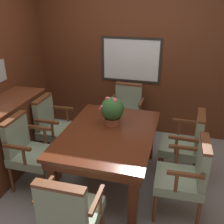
{
  "coord_description": "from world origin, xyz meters",
  "views": [
    {
      "loc": [
        0.8,
        -2.52,
        2.25
      ],
      "look_at": [
        0.02,
        0.33,
        0.92
      ],
      "focal_mm": 42.0,
      "sensor_mm": 36.0,
      "label": 1
    }
  ],
  "objects_px": {
    "chair_left_far": "(54,125)",
    "sideboard_cabinet": "(8,136)",
    "chair_left_near": "(28,149)",
    "chair_head_near": "(69,213)",
    "chair_right_near": "(187,175)",
    "chair_right_far": "(186,142)",
    "dining_table": "(109,139)",
    "potted_plant": "(112,110)",
    "chair_head_far": "(127,110)"
  },
  "relations": [
    {
      "from": "chair_left_far",
      "to": "chair_right_far",
      "type": "xyz_separation_m",
      "value": [
        1.86,
        0.01,
        0.0
      ]
    },
    {
      "from": "chair_right_near",
      "to": "sideboard_cabinet",
      "type": "height_order",
      "value": "sideboard_cabinet"
    },
    {
      "from": "dining_table",
      "to": "chair_left_near",
      "type": "relative_size",
      "value": 1.63
    },
    {
      "from": "chair_left_near",
      "to": "chair_head_far",
      "type": "relative_size",
      "value": 1.0
    },
    {
      "from": "chair_left_near",
      "to": "sideboard_cabinet",
      "type": "height_order",
      "value": "sideboard_cabinet"
    },
    {
      "from": "chair_left_near",
      "to": "chair_right_near",
      "type": "height_order",
      "value": "same"
    },
    {
      "from": "chair_left_far",
      "to": "sideboard_cabinet",
      "type": "height_order",
      "value": "sideboard_cabinet"
    },
    {
      "from": "chair_head_near",
      "to": "chair_right_near",
      "type": "distance_m",
      "value": 1.27
    },
    {
      "from": "sideboard_cabinet",
      "to": "chair_right_far",
      "type": "bearing_deg",
      "value": 10.0
    },
    {
      "from": "chair_head_near",
      "to": "chair_right_far",
      "type": "relative_size",
      "value": 1.0
    },
    {
      "from": "chair_head_far",
      "to": "chair_right_near",
      "type": "relative_size",
      "value": 1.0
    },
    {
      "from": "chair_head_near",
      "to": "chair_head_far",
      "type": "relative_size",
      "value": 1.0
    },
    {
      "from": "dining_table",
      "to": "chair_left_far",
      "type": "distance_m",
      "value": 1.0
    },
    {
      "from": "chair_left_near",
      "to": "chair_right_far",
      "type": "relative_size",
      "value": 1.0
    },
    {
      "from": "chair_left_near",
      "to": "chair_right_near",
      "type": "bearing_deg",
      "value": -90.16
    },
    {
      "from": "chair_head_near",
      "to": "chair_right_near",
      "type": "relative_size",
      "value": 1.0
    },
    {
      "from": "chair_head_near",
      "to": "chair_right_far",
      "type": "height_order",
      "value": "same"
    },
    {
      "from": "chair_head_far",
      "to": "chair_right_far",
      "type": "relative_size",
      "value": 1.0
    },
    {
      "from": "dining_table",
      "to": "chair_left_near",
      "type": "distance_m",
      "value": 1.0
    },
    {
      "from": "chair_right_far",
      "to": "sideboard_cabinet",
      "type": "distance_m",
      "value": 2.38
    },
    {
      "from": "chair_left_near",
      "to": "chair_head_near",
      "type": "xyz_separation_m",
      "value": [
        0.91,
        -0.82,
        0.0
      ]
    },
    {
      "from": "dining_table",
      "to": "sideboard_cabinet",
      "type": "distance_m",
      "value": 1.42
    },
    {
      "from": "chair_left_near",
      "to": "chair_right_far",
      "type": "xyz_separation_m",
      "value": [
        1.87,
        0.68,
        0.0
      ]
    },
    {
      "from": "potted_plant",
      "to": "chair_left_far",
      "type": "bearing_deg",
      "value": 172.87
    },
    {
      "from": "dining_table",
      "to": "potted_plant",
      "type": "bearing_deg",
      "value": 95.55
    },
    {
      "from": "sideboard_cabinet",
      "to": "potted_plant",
      "type": "bearing_deg",
      "value": 11.73
    },
    {
      "from": "chair_left_far",
      "to": "potted_plant",
      "type": "distance_m",
      "value": 1.0
    },
    {
      "from": "chair_head_far",
      "to": "chair_left_far",
      "type": "height_order",
      "value": "same"
    },
    {
      "from": "chair_left_near",
      "to": "chair_left_far",
      "type": "relative_size",
      "value": 1.0
    },
    {
      "from": "sideboard_cabinet",
      "to": "dining_table",
      "type": "bearing_deg",
      "value": 2.5
    },
    {
      "from": "chair_left_far",
      "to": "sideboard_cabinet",
      "type": "xyz_separation_m",
      "value": [
        -0.48,
        -0.4,
        -0.03
      ]
    },
    {
      "from": "chair_left_far",
      "to": "chair_right_far",
      "type": "distance_m",
      "value": 1.86
    },
    {
      "from": "potted_plant",
      "to": "dining_table",
      "type": "bearing_deg",
      "value": -84.45
    },
    {
      "from": "chair_left_near",
      "to": "potted_plant",
      "type": "bearing_deg",
      "value": -58.83
    },
    {
      "from": "chair_left_near",
      "to": "chair_right_far",
      "type": "bearing_deg",
      "value": -70.1
    },
    {
      "from": "chair_left_near",
      "to": "sideboard_cabinet",
      "type": "bearing_deg",
      "value": 59.94
    },
    {
      "from": "chair_right_near",
      "to": "chair_right_far",
      "type": "xyz_separation_m",
      "value": [
        -0.02,
        0.68,
        0.0
      ]
    },
    {
      "from": "potted_plant",
      "to": "chair_right_near",
      "type": "bearing_deg",
      "value": -29.95
    },
    {
      "from": "chair_head_far",
      "to": "chair_left_far",
      "type": "xyz_separation_m",
      "value": [
        -0.91,
        -0.81,
        0.0
      ]
    },
    {
      "from": "dining_table",
      "to": "chair_right_near",
      "type": "relative_size",
      "value": 1.63
    },
    {
      "from": "chair_left_far",
      "to": "potted_plant",
      "type": "height_order",
      "value": "potted_plant"
    },
    {
      "from": "dining_table",
      "to": "chair_head_near",
      "type": "relative_size",
      "value": 1.63
    },
    {
      "from": "chair_head_near",
      "to": "chair_left_far",
      "type": "height_order",
      "value": "same"
    },
    {
      "from": "chair_left_far",
      "to": "chair_right_far",
      "type": "height_order",
      "value": "same"
    },
    {
      "from": "chair_head_near",
      "to": "chair_left_far",
      "type": "bearing_deg",
      "value": -59.31
    },
    {
      "from": "chair_head_near",
      "to": "chair_right_far",
      "type": "distance_m",
      "value": 1.78
    },
    {
      "from": "chair_right_near",
      "to": "chair_right_far",
      "type": "distance_m",
      "value": 0.68
    },
    {
      "from": "chair_left_near",
      "to": "chair_head_near",
      "type": "bearing_deg",
      "value": -132.04
    },
    {
      "from": "dining_table",
      "to": "potted_plant",
      "type": "distance_m",
      "value": 0.36
    },
    {
      "from": "dining_table",
      "to": "potted_plant",
      "type": "height_order",
      "value": "potted_plant"
    }
  ]
}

